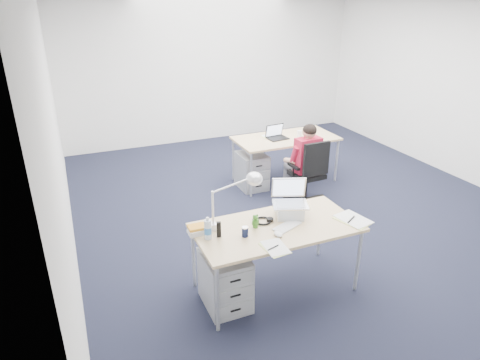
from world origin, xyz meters
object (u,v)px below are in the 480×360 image
at_px(silver_laptop, 290,200).
at_px(headphones, 263,220).
at_px(desk_near, 277,230).
at_px(can_koozie, 245,232).
at_px(office_chair, 307,185).
at_px(drawer_pedestal_far, 252,171).
at_px(bear_figurine, 255,221).
at_px(book_stack, 197,230).
at_px(wireless_keyboard, 287,226).
at_px(seated_person, 302,161).
at_px(cordless_phone, 219,229).
at_px(computer_mouse, 278,234).
at_px(dark_laptop, 278,132).
at_px(far_cup, 299,134).
at_px(sunglasses, 304,208).
at_px(desk_lamp, 229,201).
at_px(desk_far, 286,140).
at_px(drawer_pedestal_near, 225,280).
at_px(water_bottle, 208,228).

xyz_separation_m(silver_laptop, headphones, (-0.30, 0.00, -0.17)).
bearing_deg(desk_near, can_koozie, -171.24).
height_order(office_chair, drawer_pedestal_far, office_chair).
relative_size(bear_figurine, book_stack, 0.79).
bearing_deg(wireless_keyboard, seated_person, 33.32).
distance_m(headphones, book_stack, 0.66).
height_order(wireless_keyboard, book_stack, book_stack).
distance_m(wireless_keyboard, cordless_phone, 0.68).
bearing_deg(book_stack, bear_figurine, -11.20).
xyz_separation_m(desk_near, book_stack, (-0.75, 0.17, 0.09)).
distance_m(desk_near, computer_mouse, 0.20).
height_order(wireless_keyboard, computer_mouse, computer_mouse).
distance_m(silver_laptop, wireless_keyboard, 0.28).
relative_size(seated_person, dark_laptop, 3.77).
xyz_separation_m(drawer_pedestal_far, computer_mouse, (-0.90, -2.56, 0.47)).
bearing_deg(dark_laptop, drawer_pedestal_far, 177.20).
bearing_deg(seated_person, headphones, -135.02).
bearing_deg(seated_person, book_stack, -146.65).
height_order(can_koozie, far_cup, far_cup).
bearing_deg(bear_figurine, sunglasses, -9.89).
bearing_deg(desk_lamp, silver_laptop, 5.13).
height_order(headphones, desk_lamp, desk_lamp).
relative_size(desk_lamp, dark_laptop, 1.76).
height_order(desk_far, dark_laptop, dark_laptop).
xyz_separation_m(drawer_pedestal_near, can_koozie, (0.20, -0.02, 0.50)).
relative_size(desk_far, computer_mouse, 15.02).
bearing_deg(office_chair, drawer_pedestal_far, 120.28).
bearing_deg(sunglasses, dark_laptop, 47.98).
bearing_deg(seated_person, desk_near, -131.08).
distance_m(desk_far, drawer_pedestal_near, 3.19).
relative_size(desk_far, can_koozie, 16.25).
distance_m(book_stack, cordless_phone, 0.22).
relative_size(desk_near, can_koozie, 16.25).
xyz_separation_m(headphones, desk_lamp, (-0.33, 0.06, 0.25)).
bearing_deg(headphones, water_bottle, -159.88).
xyz_separation_m(drawer_pedestal_far, book_stack, (-1.57, -2.23, 0.49)).
distance_m(desk_far, headphones, 2.76).
distance_m(cordless_phone, far_cup, 3.24).
bearing_deg(cordless_phone, far_cup, 65.17).
bearing_deg(drawer_pedestal_far, headphones, -111.89).
bearing_deg(desk_lamp, headphones, 0.85).
distance_m(silver_laptop, can_koozie, 0.61).
bearing_deg(computer_mouse, book_stack, 147.68).
bearing_deg(computer_mouse, desk_far, 54.28).
bearing_deg(drawer_pedestal_far, desk_near, -108.94).
distance_m(drawer_pedestal_far, computer_mouse, 2.76).
height_order(drawer_pedestal_near, book_stack, book_stack).
height_order(computer_mouse, dark_laptop, dark_laptop).
distance_m(water_bottle, bear_figurine, 0.49).
distance_m(drawer_pedestal_far, silver_laptop, 2.44).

